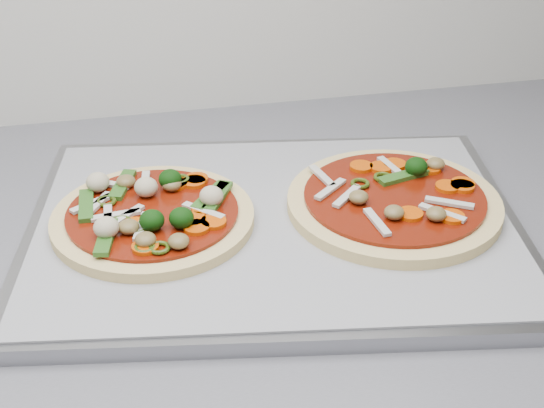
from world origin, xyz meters
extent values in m
cube|color=slate|center=(0.00, 1.30, 0.88)|extent=(3.60, 0.60, 0.04)
cube|color=gray|center=(0.25, 1.28, 0.91)|extent=(0.54, 0.44, 0.02)
cube|color=gray|center=(0.25, 1.28, 0.92)|extent=(0.52, 0.41, 0.00)
cylinder|color=#EDCD81|center=(0.13, 1.29, 0.92)|extent=(0.22, 0.22, 0.01)
cylinder|color=maroon|center=(0.13, 1.29, 0.93)|extent=(0.18, 0.18, 0.00)
torus|color=#31450E|center=(0.09, 1.32, 0.94)|extent=(0.03, 0.03, 0.00)
ellipsoid|color=olive|center=(0.11, 1.35, 0.94)|extent=(0.02, 0.02, 0.01)
cylinder|color=#D64F03|center=(0.17, 1.25, 0.93)|extent=(0.03, 0.03, 0.00)
cube|color=#2E661C|center=(0.19, 1.31, 0.94)|extent=(0.05, 0.05, 0.00)
cube|color=beige|center=(0.09, 1.28, 0.94)|extent=(0.01, 0.05, 0.00)
ellipsoid|color=olive|center=(0.11, 1.26, 0.94)|extent=(0.02, 0.02, 0.01)
cube|color=beige|center=(0.10, 1.29, 0.94)|extent=(0.05, 0.01, 0.00)
cube|color=beige|center=(0.11, 1.28, 0.94)|extent=(0.04, 0.04, 0.00)
ellipsoid|color=olive|center=(0.15, 1.23, 0.94)|extent=(0.02, 0.02, 0.01)
ellipsoid|color=#BAAE8E|center=(0.19, 1.29, 0.94)|extent=(0.03, 0.03, 0.02)
torus|color=#31450E|center=(0.12, 1.26, 0.94)|extent=(0.03, 0.03, 0.00)
cylinder|color=#D64F03|center=(0.11, 1.27, 0.93)|extent=(0.04, 0.04, 0.00)
torus|color=#31450E|center=(0.17, 1.35, 0.94)|extent=(0.03, 0.03, 0.00)
cube|color=#2E661C|center=(0.07, 1.31, 0.94)|extent=(0.01, 0.06, 0.00)
torus|color=#31450E|center=(0.13, 1.22, 0.94)|extent=(0.02, 0.02, 0.00)
cylinder|color=#D64F03|center=(0.17, 1.27, 0.93)|extent=(0.03, 0.03, 0.00)
cube|color=beige|center=(0.12, 1.26, 0.94)|extent=(0.02, 0.05, 0.00)
cube|color=beige|center=(0.18, 1.28, 0.94)|extent=(0.04, 0.04, 0.00)
torus|color=#31450E|center=(0.12, 1.23, 0.94)|extent=(0.03, 0.03, 0.00)
ellipsoid|color=#BAAE8E|center=(0.08, 1.35, 0.94)|extent=(0.03, 0.03, 0.02)
ellipsoid|color=olive|center=(0.12, 1.23, 0.94)|extent=(0.03, 0.03, 0.01)
cube|color=beige|center=(0.08, 1.31, 0.94)|extent=(0.03, 0.05, 0.00)
ellipsoid|color=olive|center=(0.16, 1.33, 0.94)|extent=(0.03, 0.03, 0.01)
ellipsoid|color=#0B3707|center=(0.16, 1.34, 0.94)|extent=(0.03, 0.03, 0.02)
cylinder|color=#D64F03|center=(0.16, 1.34, 0.93)|extent=(0.03, 0.03, 0.00)
cube|color=beige|center=(0.09, 1.35, 0.94)|extent=(0.05, 0.03, 0.00)
cylinder|color=#D64F03|center=(0.18, 1.34, 0.93)|extent=(0.04, 0.04, 0.00)
cube|color=beige|center=(0.13, 1.35, 0.94)|extent=(0.01, 0.05, 0.00)
torus|color=#31450E|center=(0.10, 1.28, 0.94)|extent=(0.03, 0.03, 0.00)
cylinder|color=#D64F03|center=(0.18, 1.34, 0.93)|extent=(0.03, 0.03, 0.00)
cylinder|color=#D64F03|center=(0.18, 1.28, 0.93)|extent=(0.03, 0.03, 0.00)
cube|color=#2E661C|center=(0.11, 1.35, 0.94)|extent=(0.03, 0.06, 0.00)
ellipsoid|color=#BAAE8E|center=(0.13, 1.32, 0.94)|extent=(0.03, 0.03, 0.02)
ellipsoid|color=#BAAE8E|center=(0.09, 1.26, 0.94)|extent=(0.03, 0.03, 0.02)
ellipsoid|color=#0B3707|center=(0.16, 1.26, 0.94)|extent=(0.03, 0.03, 0.02)
cylinder|color=#D64F03|center=(0.16, 1.34, 0.93)|extent=(0.03, 0.03, 0.00)
ellipsoid|color=#0B3707|center=(0.13, 1.26, 0.94)|extent=(0.03, 0.03, 0.02)
cube|color=#2E661C|center=(0.09, 1.25, 0.94)|extent=(0.02, 0.06, 0.00)
cylinder|color=#D64F03|center=(0.19, 1.26, 0.93)|extent=(0.03, 0.03, 0.00)
cube|color=#2E661C|center=(0.20, 1.30, 0.94)|extent=(0.04, 0.06, 0.00)
cube|color=beige|center=(0.08, 1.32, 0.94)|extent=(0.04, 0.03, 0.00)
cylinder|color=#D64F03|center=(0.12, 1.23, 0.93)|extent=(0.03, 0.03, 0.00)
cylinder|color=#EDCD81|center=(0.38, 1.27, 0.92)|extent=(0.28, 0.28, 0.01)
cylinder|color=maroon|center=(0.38, 1.27, 0.93)|extent=(0.23, 0.23, 0.00)
ellipsoid|color=olive|center=(0.34, 1.26, 0.94)|extent=(0.03, 0.03, 0.01)
cylinder|color=#D64F03|center=(0.38, 1.23, 0.94)|extent=(0.03, 0.03, 0.00)
cylinder|color=#D64F03|center=(0.45, 1.27, 0.94)|extent=(0.03, 0.03, 0.00)
ellipsoid|color=olive|center=(0.36, 1.23, 0.94)|extent=(0.02, 0.02, 0.01)
cube|color=beige|center=(0.31, 1.32, 0.94)|extent=(0.02, 0.05, 0.00)
cylinder|color=#D64F03|center=(0.43, 1.31, 0.94)|extent=(0.03, 0.03, 0.00)
cube|color=beige|center=(0.41, 1.22, 0.94)|extent=(0.04, 0.04, 0.00)
cube|color=beige|center=(0.33, 1.27, 0.94)|extent=(0.04, 0.04, 0.00)
ellipsoid|color=olive|center=(0.42, 1.31, 0.94)|extent=(0.02, 0.02, 0.01)
cylinder|color=#D64F03|center=(0.38, 1.33, 0.94)|extent=(0.03, 0.03, 0.00)
cylinder|color=#D64F03|center=(0.40, 1.33, 0.94)|extent=(0.03, 0.03, 0.00)
cylinder|color=#D64F03|center=(0.42, 1.22, 0.94)|extent=(0.03, 0.03, 0.00)
cube|color=beige|center=(0.34, 1.22, 0.94)|extent=(0.01, 0.05, 0.00)
ellipsoid|color=olive|center=(0.44, 1.31, 0.94)|extent=(0.03, 0.03, 0.01)
cube|color=beige|center=(0.32, 1.29, 0.94)|extent=(0.04, 0.04, 0.00)
cylinder|color=#D64F03|center=(0.36, 1.33, 0.94)|extent=(0.03, 0.03, 0.00)
ellipsoid|color=olive|center=(0.40, 1.22, 0.94)|extent=(0.02, 0.02, 0.01)
torus|color=#31450E|center=(0.38, 1.30, 0.94)|extent=(0.02, 0.02, 0.00)
cylinder|color=#D64F03|center=(0.43, 1.27, 0.94)|extent=(0.03, 0.03, 0.00)
ellipsoid|color=#0B3707|center=(0.41, 1.31, 0.94)|extent=(0.03, 0.03, 0.02)
cylinder|color=#D64F03|center=(0.45, 1.27, 0.94)|extent=(0.03, 0.03, 0.00)
cube|color=beige|center=(0.42, 1.24, 0.94)|extent=(0.05, 0.03, 0.00)
cube|color=beige|center=(0.39, 1.32, 0.94)|extent=(0.02, 0.05, 0.00)
cube|color=#2E661C|center=(0.40, 1.30, 0.94)|extent=(0.06, 0.03, 0.00)
torus|color=#31450E|center=(0.35, 1.30, 0.94)|extent=(0.03, 0.03, 0.00)
camera|label=1|loc=(0.11, 0.65, 1.32)|focal=50.00mm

